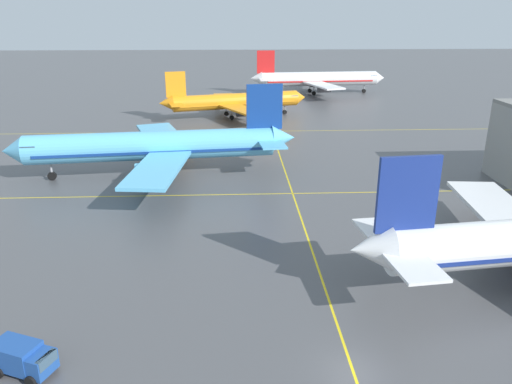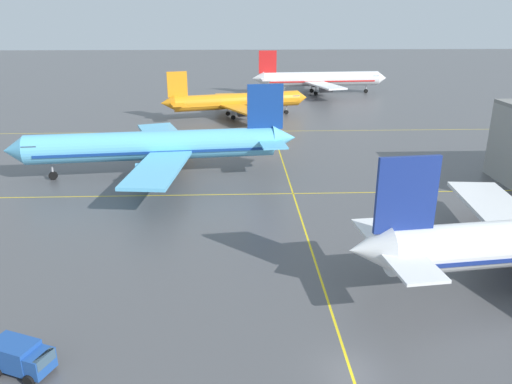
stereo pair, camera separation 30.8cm
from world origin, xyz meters
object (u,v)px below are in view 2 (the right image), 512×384
at_px(airliner_far_left_stand, 319,79).
at_px(airliner_third_row, 236,101).
at_px(airliner_second_row, 157,146).
at_px(service_truck_red_van, 22,357).

bearing_deg(airliner_far_left_stand, airliner_third_row, -125.87).
distance_m(airliner_second_row, airliner_third_row, 43.14).
height_order(airliner_third_row, airliner_far_left_stand, airliner_far_left_stand).
bearing_deg(airliner_second_row, airliner_third_row, 74.75).
relative_size(airliner_second_row, airliner_far_left_stand, 1.04).
bearing_deg(service_truck_red_van, airliner_far_left_stand, 71.86).
distance_m(airliner_second_row, service_truck_red_van, 41.91).
distance_m(airliner_third_row, airliner_far_left_stand, 40.93).
relative_size(airliner_second_row, service_truck_red_van, 9.08).
relative_size(airliner_third_row, service_truck_red_van, 7.40).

